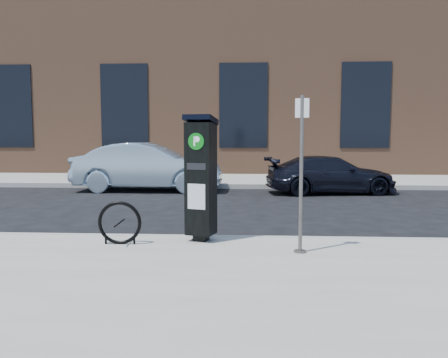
# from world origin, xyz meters

# --- Properties ---
(ground) EXTENTS (120.00, 120.00, 0.00)m
(ground) POSITION_xyz_m (0.00, 0.00, 0.00)
(ground) COLOR black
(ground) RESTS_ON ground
(sidewalk_far) EXTENTS (60.00, 12.00, 0.15)m
(sidewalk_far) POSITION_xyz_m (0.00, 14.00, 0.07)
(sidewalk_far) COLOR gray
(sidewalk_far) RESTS_ON ground
(curb_near) EXTENTS (60.00, 0.12, 0.16)m
(curb_near) POSITION_xyz_m (0.00, -0.02, 0.07)
(curb_near) COLOR #9E9B93
(curb_near) RESTS_ON ground
(curb_far) EXTENTS (60.00, 0.12, 0.16)m
(curb_far) POSITION_xyz_m (0.00, 8.02, 0.07)
(curb_far) COLOR #9E9B93
(curb_far) RESTS_ON ground
(building) EXTENTS (28.00, 10.05, 8.25)m
(building) POSITION_xyz_m (-0.00, 17.00, 4.15)
(building) COLOR brown
(building) RESTS_ON ground
(parking_kiosk) EXTENTS (0.56, 0.52, 2.03)m
(parking_kiosk) POSITION_xyz_m (-0.46, -0.35, 1.19)
(parking_kiosk) COLOR black
(parking_kiosk) RESTS_ON sidewalk_near
(sign_pole) EXTENTS (0.19, 0.18, 2.27)m
(sign_pole) POSITION_xyz_m (1.06, -1.04, 1.28)
(sign_pole) COLOR #57524D
(sign_pole) RESTS_ON sidewalk_near
(bike_rack) EXTENTS (0.69, 0.07, 0.69)m
(bike_rack) POSITION_xyz_m (-1.71, -0.68, 0.48)
(bike_rack) COLOR black
(bike_rack) RESTS_ON sidewalk_near
(car_silver) EXTENTS (4.74, 1.68, 1.56)m
(car_silver) POSITION_xyz_m (-3.00, 7.30, 0.78)
(car_silver) COLOR #A0B9CC
(car_silver) RESTS_ON ground
(car_dark) EXTENTS (4.19, 2.14, 1.16)m
(car_dark) POSITION_xyz_m (2.82, 6.98, 0.58)
(car_dark) COLOR black
(car_dark) RESTS_ON ground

